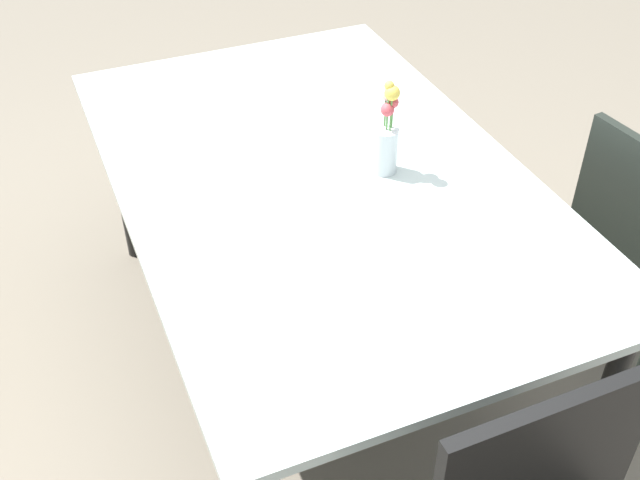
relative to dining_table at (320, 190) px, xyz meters
The scene contains 3 objects.
ground_plane 0.71m from the dining_table, 136.99° to the left, with size 12.00×12.00×0.00m, color #756B5B.
dining_table is the anchor object (origin of this frame).
flower_vase 0.25m from the dining_table, 107.91° to the right, with size 0.08×0.07×0.29m.
Camera 1 is at (-1.64, 0.65, 2.02)m, focal length 43.97 mm.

